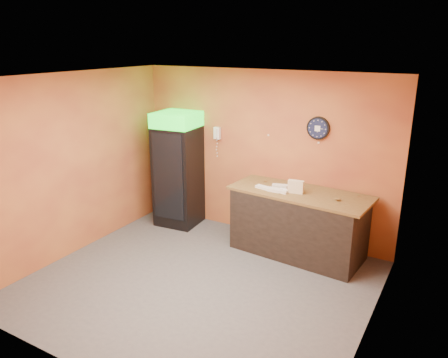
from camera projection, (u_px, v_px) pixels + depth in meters
The scene contains 15 objects.
floor at pixel (199, 283), 6.07m from camera, with size 4.50×4.50×0.00m, color #47474C.
back_wall at pixel (262, 155), 7.30m from camera, with size 4.50×0.02×2.80m, color #C87938.
left_wall at pixel (75, 165), 6.72m from camera, with size 0.02×4.00×2.80m, color #C87938.
right_wall at pixel (376, 223), 4.58m from camera, with size 0.02×4.00×2.80m, color #C87938.
ceiling at pixel (194, 78), 5.22m from camera, with size 4.50×4.00×0.02m, color white.
beverage_cooler at pixel (177, 171), 7.80m from camera, with size 0.78×0.79×2.05m.
prep_counter at pixel (298, 224), 6.81m from camera, with size 1.98×0.88×0.99m, color black.
wall_clock at pixel (318, 128), 6.66m from camera, with size 0.35×0.06×0.35m.
wall_phone at pixel (217, 133), 7.57m from camera, with size 0.11×0.10×0.21m.
butcher_paper at pixel (300, 193), 6.65m from camera, with size 2.14×0.89×0.04m, color brown.
sub_roll_stack at pixel (296, 187), 6.56m from camera, with size 0.24×0.10×0.20m.
wrapped_sandwich_left at pixel (264, 188), 6.78m from camera, with size 0.26×0.10×0.04m, color white.
wrapped_sandwich_mid at pixel (278, 190), 6.64m from camera, with size 0.31×0.12×0.04m, color white.
wrapped_sandwich_right at pixel (281, 186), 6.85m from camera, with size 0.28×0.11×0.04m, color white.
kitchen_tool at pixel (288, 188), 6.71m from camera, with size 0.05×0.05×0.05m, color silver.
Camera 1 is at (2.98, -4.45, 3.23)m, focal length 35.00 mm.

